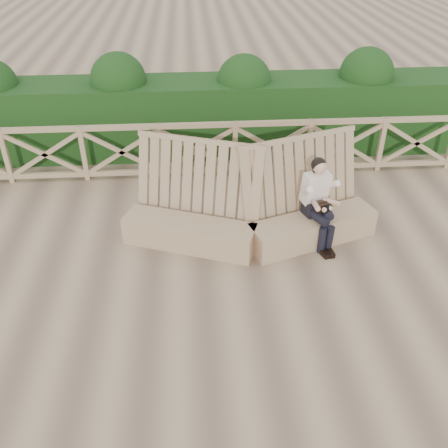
{
  "coord_description": "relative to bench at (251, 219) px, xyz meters",
  "views": [
    {
      "loc": [
        -0.11,
        -5.2,
        4.64
      ],
      "look_at": [
        0.29,
        0.4,
        0.9
      ],
      "focal_mm": 40.0,
      "sensor_mm": 36.0,
      "label": 1
    }
  ],
  "objects": [
    {
      "name": "hedge",
      "position": [
        -0.78,
        3.43,
        0.36
      ],
      "size": [
        12.0,
        1.2,
        1.5
      ],
      "primitive_type": "cube",
      "color": "black",
      "rests_on": "ground"
    },
    {
      "name": "guardrail",
      "position": [
        -0.78,
        2.23,
        0.16
      ],
      "size": [
        10.1,
        0.09,
        1.1
      ],
      "color": "#8F6F53",
      "rests_on": "ground"
    },
    {
      "name": "woman",
      "position": [
        1.02,
        -0.05,
        0.35
      ],
      "size": [
        0.52,
        0.88,
        1.39
      ],
      "rotation": [
        0.0,
        0.0,
        0.33
      ],
      "color": "black",
      "rests_on": "ground"
    },
    {
      "name": "bench",
      "position": [
        0.0,
        0.0,
        0.0
      ],
      "size": [
        4.03,
        1.41,
        1.57
      ],
      "rotation": [
        0.0,
        0.0,
        0.05
      ],
      "color": "#9B7D58",
      "rests_on": "ground"
    },
    {
      "name": "ground",
      "position": [
        -0.78,
        -1.27,
        -0.39
      ],
      "size": [
        60.0,
        60.0,
        0.0
      ],
      "primitive_type": "plane",
      "color": "brown",
      "rests_on": "ground"
    }
  ]
}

